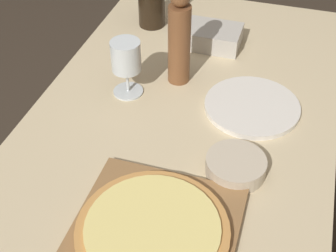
# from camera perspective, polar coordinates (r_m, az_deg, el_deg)

# --- Properties ---
(dining_table) EXTENTS (0.76, 1.75, 0.77)m
(dining_table) POSITION_cam_1_polar(r_m,az_deg,el_deg) (1.11, -1.27, -9.01)
(dining_table) COLOR #CCB78E
(dining_table) RESTS_ON ground_plane
(cutting_board) EXTENTS (0.31, 0.33, 0.02)m
(cutting_board) POSITION_cam_1_polar(r_m,az_deg,el_deg) (0.92, -1.87, -13.30)
(cutting_board) COLOR olive
(cutting_board) RESTS_ON dining_table
(pizza) EXTENTS (0.29, 0.29, 0.02)m
(pizza) POSITION_cam_1_polar(r_m,az_deg,el_deg) (0.91, -1.90, -12.56)
(pizza) COLOR #C68947
(pizza) RESTS_ON cutting_board
(pepper_mill) EXTENTS (0.06, 0.06, 0.27)m
(pepper_mill) POSITION_cam_1_polar(r_m,az_deg,el_deg) (1.23, 1.39, 10.59)
(pepper_mill) COLOR brown
(pepper_mill) RESTS_ON dining_table
(wine_glass) EXTENTS (0.08, 0.08, 0.15)m
(wine_glass) POSITION_cam_1_polar(r_m,az_deg,el_deg) (1.20, -5.14, 8.19)
(wine_glass) COLOR silver
(wine_glass) RESTS_ON dining_table
(small_bowl) EXTENTS (0.13, 0.13, 0.04)m
(small_bowl) POSITION_cam_1_polar(r_m,az_deg,el_deg) (1.03, 8.25, -4.86)
(small_bowl) COLOR beige
(small_bowl) RESTS_ON dining_table
(dinner_plate) EXTENTS (0.24, 0.24, 0.01)m
(dinner_plate) POSITION_cam_1_polar(r_m,az_deg,el_deg) (1.22, 10.21, 2.39)
(dinner_plate) COLOR silver
(dinner_plate) RESTS_ON dining_table
(food_container) EXTENTS (0.16, 0.12, 0.06)m
(food_container) POSITION_cam_1_polar(r_m,az_deg,el_deg) (1.44, 5.46, 10.81)
(food_container) COLOR #BCB7AD
(food_container) RESTS_ON dining_table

